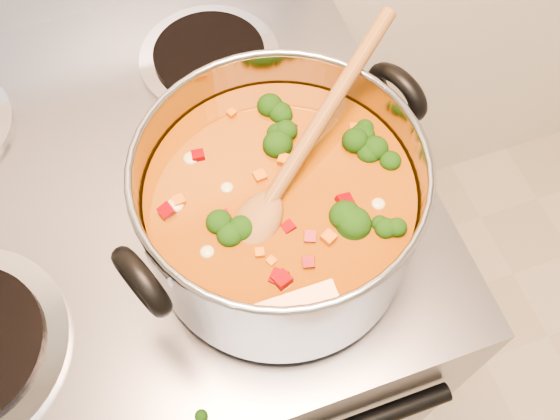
{
  "coord_description": "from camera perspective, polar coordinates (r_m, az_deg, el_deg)",
  "views": [
    {
      "loc": [
        0.11,
        0.71,
        1.59
      ],
      "look_at": [
        0.22,
        1.01,
        1.01
      ],
      "focal_mm": 40.0,
      "sensor_mm": 36.0,
      "label": 1
    }
  ],
  "objects": [
    {
      "name": "stockpot",
      "position": [
        0.66,
        0.0,
        0.12
      ],
      "size": [
        0.35,
        0.29,
        0.18
      ],
      "rotation": [
        0.0,
        0.0,
        0.38
      ],
      "color": "#98989F",
      "rests_on": "electric_range"
    },
    {
      "name": "electric_range",
      "position": [
        1.22,
        -10.79,
        -8.74
      ],
      "size": [
        0.79,
        0.71,
        1.08
      ],
      "color": "gray",
      "rests_on": "ground"
    },
    {
      "name": "wooden_spoon",
      "position": [
        0.62,
        1.05,
        3.96
      ],
      "size": [
        0.25,
        0.21,
        0.1
      ],
      "rotation": [
        0.0,
        0.0,
        0.66
      ],
      "color": "brown",
      "rests_on": "stockpot"
    },
    {
      "name": "cooktop_crumbs",
      "position": [
        0.7,
        -5.94,
        -12.39
      ],
      "size": [
        0.28,
        0.36,
        0.01
      ],
      "color": "black",
      "rests_on": "electric_range"
    }
  ]
}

